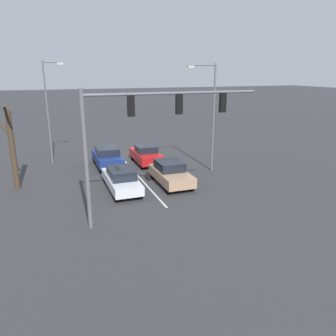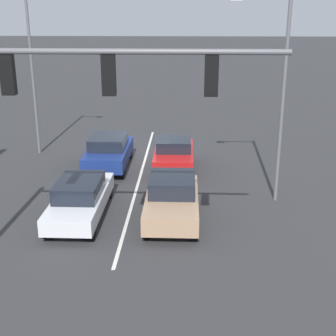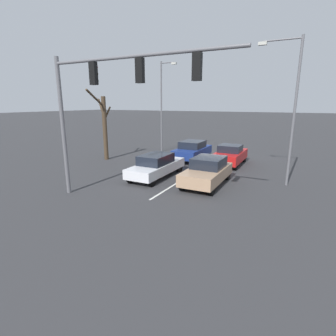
# 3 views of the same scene
# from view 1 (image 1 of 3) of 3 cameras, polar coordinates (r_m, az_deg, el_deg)

# --- Properties ---
(ground_plane) EXTENTS (240.00, 240.00, 0.00)m
(ground_plane) POSITION_cam_1_polar(r_m,az_deg,el_deg) (27.97, -7.49, 1.10)
(ground_plane) COLOR #333335
(lane_stripe_left_divider) EXTENTS (0.12, 16.39, 0.01)m
(lane_stripe_left_divider) POSITION_cam_1_polar(r_m,az_deg,el_deg) (25.91, -6.40, -0.10)
(lane_stripe_left_divider) COLOR silver
(lane_stripe_left_divider) RESTS_ON ground_plane
(car_tan_leftlane_front) EXTENTS (1.87, 4.25, 1.55)m
(car_tan_leftlane_front) POSITION_cam_1_polar(r_m,az_deg,el_deg) (22.03, 0.47, -0.89)
(car_tan_leftlane_front) COLOR tan
(car_tan_leftlane_front) RESTS_ON ground_plane
(car_white_midlane_front) EXTENTS (1.73, 4.78, 1.46)m
(car_white_midlane_front) POSITION_cam_1_polar(r_m,az_deg,el_deg) (21.18, -8.14, -1.90)
(car_white_midlane_front) COLOR silver
(car_white_midlane_front) RESTS_ON ground_plane
(car_navy_midlane_second) EXTENTS (1.89, 4.27, 1.58)m
(car_navy_midlane_second) POSITION_cam_1_polar(r_m,az_deg,el_deg) (26.54, -10.51, 1.96)
(car_navy_midlane_second) COLOR navy
(car_navy_midlane_second) RESTS_ON ground_plane
(car_red_leftlane_second) EXTENTS (1.81, 4.05, 1.52)m
(car_red_leftlane_second) POSITION_cam_1_polar(r_m,az_deg,el_deg) (27.05, -3.85, 2.33)
(car_red_leftlane_second) COLOR red
(car_red_leftlane_second) RESTS_ON ground_plane
(traffic_signal_gantry) EXTENTS (8.91, 0.37, 6.68)m
(traffic_signal_gantry) POSITION_cam_1_polar(r_m,az_deg,el_deg) (15.75, -4.16, 7.88)
(traffic_signal_gantry) COLOR slate
(traffic_signal_gantry) RESTS_ON ground_plane
(street_lamp_right_shoulder) EXTENTS (1.58, 0.24, 8.17)m
(street_lamp_right_shoulder) POSITION_cam_1_polar(r_m,az_deg,el_deg) (27.81, -19.99, 9.94)
(street_lamp_right_shoulder) COLOR slate
(street_lamp_right_shoulder) RESTS_ON ground_plane
(street_lamp_left_shoulder) EXTENTS (2.21, 0.24, 7.91)m
(street_lamp_left_shoulder) POSITION_cam_1_polar(r_m,az_deg,el_deg) (24.50, 7.45, 9.90)
(street_lamp_left_shoulder) COLOR slate
(street_lamp_left_shoulder) RESTS_ON ground_plane
(bare_tree_near) EXTENTS (1.27, 2.94, 5.58)m
(bare_tree_near) POSITION_cam_1_polar(r_m,az_deg,el_deg) (22.92, -25.61, 3.54)
(bare_tree_near) COLOR #423323
(bare_tree_near) RESTS_ON ground_plane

